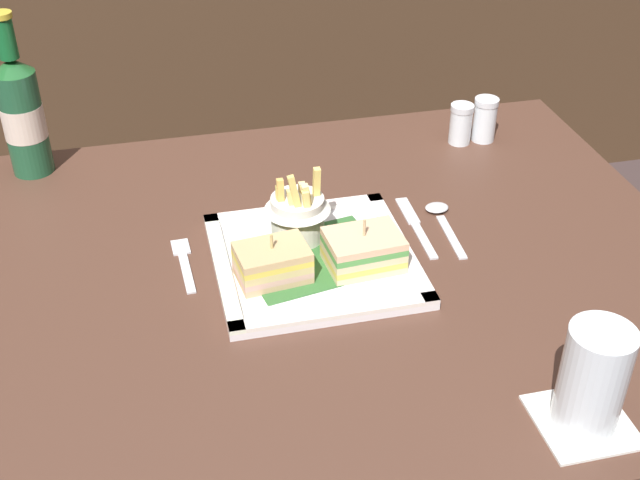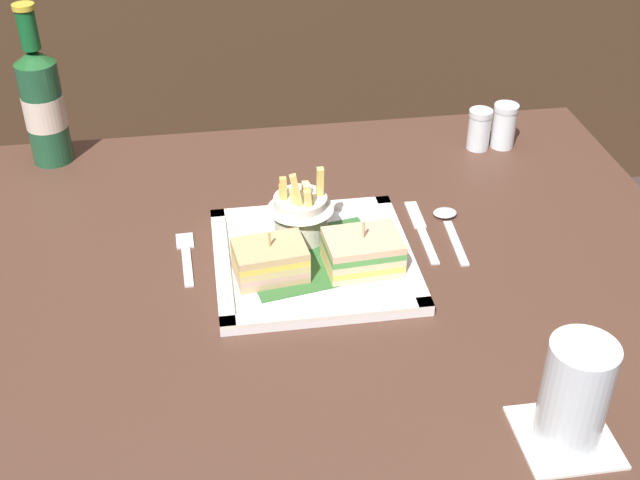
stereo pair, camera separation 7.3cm
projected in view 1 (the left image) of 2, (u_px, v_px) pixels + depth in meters
dining_table at (326, 330)px, 1.19m from camera, size 1.03×0.84×0.72m
square_plate at (313, 260)px, 1.12m from camera, size 0.27×0.27×0.02m
sandwich_half_left at (272, 263)px, 1.07m from camera, size 0.10×0.08×0.07m
sandwich_half_right at (364, 250)px, 1.09m from camera, size 0.10×0.08×0.07m
fries_cup at (298, 210)px, 1.13m from camera, size 0.09×0.09×0.11m
beer_bottle at (22, 113)px, 1.28m from camera, size 0.06×0.06×0.26m
drink_coaster at (582, 422)px, 0.88m from camera, size 0.10×0.10×0.00m
water_glass at (592, 383)px, 0.85m from camera, size 0.07×0.07×0.12m
fork at (184, 261)px, 1.13m from camera, size 0.03×0.13×0.00m
knife at (415, 224)px, 1.20m from camera, size 0.02×0.16×0.00m
spoon at (441, 216)px, 1.22m from camera, size 0.03×0.14×0.01m
salt_shaker at (460, 126)px, 1.40m from camera, size 0.04×0.04×0.07m
pepper_shaker at (484, 122)px, 1.41m from camera, size 0.04×0.04×0.08m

